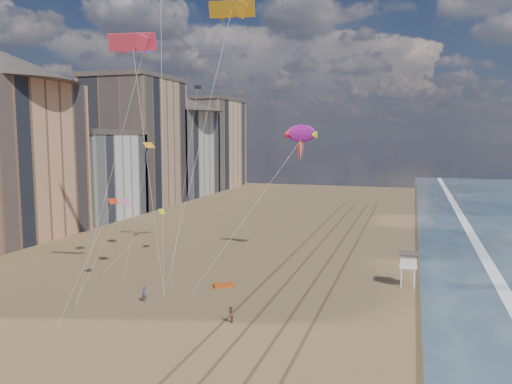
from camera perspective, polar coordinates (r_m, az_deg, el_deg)
ground at (r=34.66m, az=-8.76°, el=-20.89°), size 260.00×260.00×0.00m
wet_sand at (r=69.54m, az=21.46°, el=-7.17°), size 260.00×260.00×0.00m
foam at (r=69.97m, az=24.92°, el=-7.24°), size 260.00×260.00×0.00m
tracks at (r=60.72m, az=6.26°, el=-8.70°), size 7.68×120.00×0.01m
buildings at (r=110.55m, az=-15.15°, el=5.07°), size 34.72×131.35×29.00m
lifeguard_stand at (r=55.35m, az=17.03°, el=-7.52°), size 1.98×1.98×3.58m
grounded_kite at (r=53.71m, az=-3.72°, el=-10.60°), size 2.49×2.24×0.24m
show_kite at (r=63.81m, az=5.17°, el=6.65°), size 5.71×9.21×24.29m
kite_flyer_a at (r=49.87m, az=-12.62°, el=-11.33°), size 0.59×0.42×1.52m
kite_flyer_b at (r=43.72m, az=-2.93°, el=-13.82°), size 0.86×0.89×1.45m
small_kites at (r=60.21m, az=-12.29°, el=5.20°), size 7.92×16.60×19.31m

